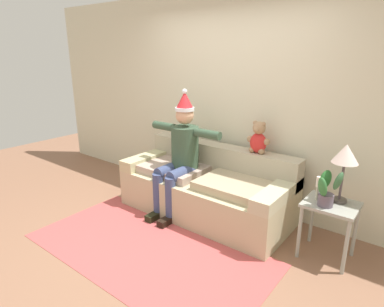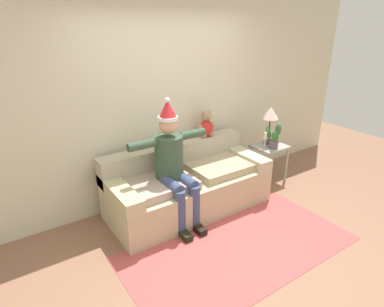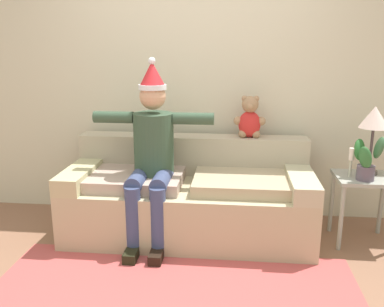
{
  "view_description": "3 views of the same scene",
  "coord_description": "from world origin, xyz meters",
  "px_view_note": "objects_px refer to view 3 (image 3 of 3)",
  "views": [
    {
      "loc": [
        2.16,
        -2.07,
        1.97
      ],
      "look_at": [
        -0.06,
        0.79,
        0.83
      ],
      "focal_mm": 30.47,
      "sensor_mm": 36.0,
      "label": 1
    },
    {
      "loc": [
        -2.09,
        -2.2,
        2.34
      ],
      "look_at": [
        0.0,
        0.89,
        0.82
      ],
      "focal_mm": 30.53,
      "sensor_mm": 36.0,
      "label": 2
    },
    {
      "loc": [
        0.39,
        -2.47,
        1.65
      ],
      "look_at": [
        0.03,
        0.92,
        0.76
      ],
      "focal_mm": 39.19,
      "sensor_mm": 36.0,
      "label": 3
    }
  ],
  "objects_px": {
    "person_seated": "(152,151)",
    "couch": "(189,197)",
    "candle_tall": "(351,158)",
    "potted_plant": "(367,161)",
    "side_table": "(364,189)",
    "table_lamp": "(374,121)",
    "teddy_bear": "(250,119)"
  },
  "relations": [
    {
      "from": "person_seated",
      "to": "couch",
      "type": "bearing_deg",
      "value": 28.33
    },
    {
      "from": "couch",
      "to": "candle_tall",
      "type": "bearing_deg",
      "value": -2.49
    },
    {
      "from": "potted_plant",
      "to": "side_table",
      "type": "bearing_deg",
      "value": 69.5
    },
    {
      "from": "couch",
      "to": "candle_tall",
      "type": "height_order",
      "value": "candle_tall"
    },
    {
      "from": "person_seated",
      "to": "table_lamp",
      "type": "bearing_deg",
      "value": 6.47
    },
    {
      "from": "couch",
      "to": "potted_plant",
      "type": "relative_size",
      "value": 5.75
    },
    {
      "from": "couch",
      "to": "teddy_bear",
      "type": "distance_m",
      "value": 0.89
    },
    {
      "from": "table_lamp",
      "to": "teddy_bear",
      "type": "bearing_deg",
      "value": 166.38
    },
    {
      "from": "couch",
      "to": "table_lamp",
      "type": "bearing_deg",
      "value": 1.72
    },
    {
      "from": "side_table",
      "to": "potted_plant",
      "type": "distance_m",
      "value": 0.28
    },
    {
      "from": "person_seated",
      "to": "potted_plant",
      "type": "relative_size",
      "value": 4.21
    },
    {
      "from": "teddy_bear",
      "to": "side_table",
      "type": "xyz_separation_m",
      "value": [
        0.96,
        -0.33,
        -0.52
      ]
    },
    {
      "from": "candle_tall",
      "to": "person_seated",
      "type": "bearing_deg",
      "value": -176.42
    },
    {
      "from": "couch",
      "to": "person_seated",
      "type": "distance_m",
      "value": 0.57
    },
    {
      "from": "couch",
      "to": "candle_tall",
      "type": "xyz_separation_m",
      "value": [
        1.34,
        -0.06,
        0.41
      ]
    },
    {
      "from": "potted_plant",
      "to": "candle_tall",
      "type": "xyz_separation_m",
      "value": [
        -0.1,
        0.07,
        -0.0
      ]
    },
    {
      "from": "table_lamp",
      "to": "potted_plant",
      "type": "distance_m",
      "value": 0.35
    },
    {
      "from": "side_table",
      "to": "table_lamp",
      "type": "bearing_deg",
      "value": 61.87
    },
    {
      "from": "teddy_bear",
      "to": "potted_plant",
      "type": "height_order",
      "value": "teddy_bear"
    },
    {
      "from": "teddy_bear",
      "to": "side_table",
      "type": "distance_m",
      "value": 1.14
    },
    {
      "from": "side_table",
      "to": "candle_tall",
      "type": "height_order",
      "value": "candle_tall"
    },
    {
      "from": "teddy_bear",
      "to": "candle_tall",
      "type": "relative_size",
      "value": 1.56
    },
    {
      "from": "couch",
      "to": "side_table",
      "type": "height_order",
      "value": "couch"
    },
    {
      "from": "person_seated",
      "to": "candle_tall",
      "type": "height_order",
      "value": "person_seated"
    },
    {
      "from": "teddy_bear",
      "to": "potted_plant",
      "type": "distance_m",
      "value": 1.05
    },
    {
      "from": "person_seated",
      "to": "candle_tall",
      "type": "distance_m",
      "value": 1.64
    },
    {
      "from": "person_seated",
      "to": "candle_tall",
      "type": "bearing_deg",
      "value": 3.58
    },
    {
      "from": "potted_plant",
      "to": "teddy_bear",
      "type": "bearing_deg",
      "value": 156.05
    },
    {
      "from": "couch",
      "to": "table_lamp",
      "type": "relative_size",
      "value": 3.67
    },
    {
      "from": "couch",
      "to": "table_lamp",
      "type": "distance_m",
      "value": 1.68
    },
    {
      "from": "person_seated",
      "to": "side_table",
      "type": "height_order",
      "value": "person_seated"
    },
    {
      "from": "table_lamp",
      "to": "potted_plant",
      "type": "bearing_deg",
      "value": -114.41
    }
  ]
}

